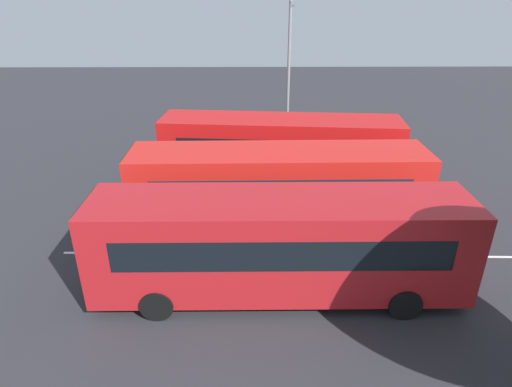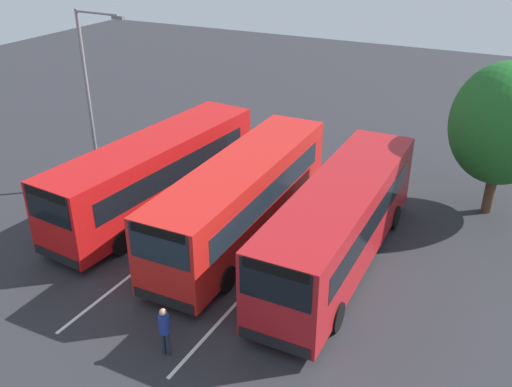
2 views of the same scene
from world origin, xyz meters
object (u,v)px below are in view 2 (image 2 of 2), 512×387
Objects in this scene: pedestrian at (164,328)px; bus_far_left at (156,172)px; bus_center_right at (340,221)px; depot_tree at (504,124)px; bus_center_left at (242,196)px; street_lamp at (91,91)px.

bus_far_left is at bearing 30.94° from pedestrian.
bus_center_right reaches higher than pedestrian.
depot_tree is at bearing 121.00° from bus_far_left.
bus_center_left is 8.51m from street_lamp.
street_lamp reaches higher than pedestrian.
pedestrian is at bearing 42.07° from bus_far_left.
depot_tree is (-6.25, 12.87, 2.23)m from bus_far_left.
bus_far_left is at bearing -93.34° from bus_center_right.
depot_tree reaches higher than pedestrian.
bus_center_left is 1.71× the size of depot_tree.
bus_center_left is 6.85× the size of pedestrian.
bus_far_left and bus_center_left have the same top height.
pedestrian is 15.74m from depot_tree.
pedestrian is (6.80, -2.91, -0.83)m from bus_center_right.
bus_far_left is at bearing -95.01° from bus_center_left.
depot_tree is (-6.78, 4.45, 2.23)m from bus_center_right.
bus_center_right is 1.70× the size of depot_tree.
bus_center_right is 7.44m from pedestrian.
bus_far_left is 8.44m from bus_center_right.
street_lamp is at bearing -97.48° from bus_center_left.
bus_center_left is at bearing -3.73° from street_lamp.
bus_far_left is 4.37m from bus_center_left.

